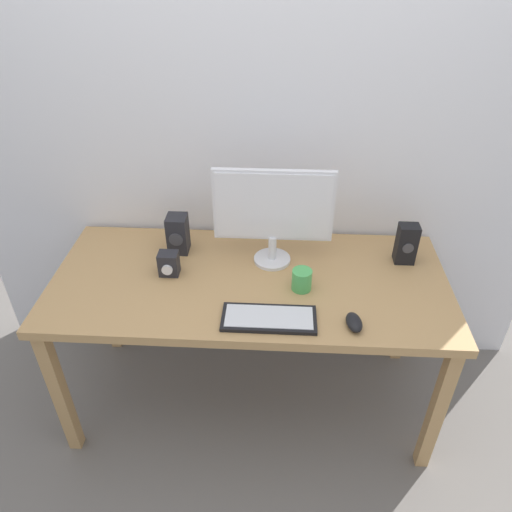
{
  "coord_description": "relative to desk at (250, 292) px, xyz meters",
  "views": [
    {
      "loc": [
        0.12,
        -1.65,
        2.06
      ],
      "look_at": [
        0.03,
        0.0,
        0.9
      ],
      "focal_mm": 33.86,
      "sensor_mm": 36.0,
      "label": 1
    }
  ],
  "objects": [
    {
      "name": "keyboard_primary",
      "position": [
        0.09,
        -0.26,
        0.09
      ],
      "size": [
        0.37,
        0.16,
        0.02
      ],
      "color": "black",
      "rests_on": "desk"
    },
    {
      "name": "wall_back",
      "position": [
        0.0,
        0.42,
        0.8
      ],
      "size": [
        2.85,
        0.04,
        3.0
      ],
      "primitive_type": "cube",
      "color": "silver",
      "rests_on": "ground_plane"
    },
    {
      "name": "mouse",
      "position": [
        0.42,
        -0.28,
        0.1
      ],
      "size": [
        0.07,
        0.11,
        0.04
      ],
      "primitive_type": "ellipsoid",
      "rotation": [
        0.0,
        0.0,
        0.13
      ],
      "color": "black",
      "rests_on": "desk"
    },
    {
      "name": "desk",
      "position": [
        0.0,
        0.0,
        0.0
      ],
      "size": [
        1.72,
        0.77,
        0.78
      ],
      "color": "tan",
      "rests_on": "ground_plane"
    },
    {
      "name": "ground_plane",
      "position": [
        0.0,
        0.0,
        -0.7
      ],
      "size": [
        6.0,
        6.0,
        0.0
      ],
      "primitive_type": "plane",
      "color": "slate"
    },
    {
      "name": "audio_controller",
      "position": [
        -0.35,
        0.01,
        0.13
      ],
      "size": [
        0.08,
        0.08,
        0.11
      ],
      "color": "#232328",
      "rests_on": "desk"
    },
    {
      "name": "monitor",
      "position": [
        0.09,
        0.15,
        0.33
      ],
      "size": [
        0.52,
        0.17,
        0.45
      ],
      "color": "silver",
      "rests_on": "desk"
    },
    {
      "name": "speaker_left",
      "position": [
        -0.34,
        0.2,
        0.17
      ],
      "size": [
        0.09,
        0.1,
        0.18
      ],
      "color": "#232328",
      "rests_on": "desk"
    },
    {
      "name": "speaker_right",
      "position": [
        0.69,
        0.17,
        0.17
      ],
      "size": [
        0.09,
        0.07,
        0.19
      ],
      "color": "black",
      "rests_on": "desk"
    },
    {
      "name": "coffee_mug",
      "position": [
        0.22,
        -0.06,
        0.12
      ],
      "size": [
        0.08,
        0.08,
        0.09
      ],
      "primitive_type": "cylinder",
      "color": "#4CB259",
      "rests_on": "desk"
    }
  ]
}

